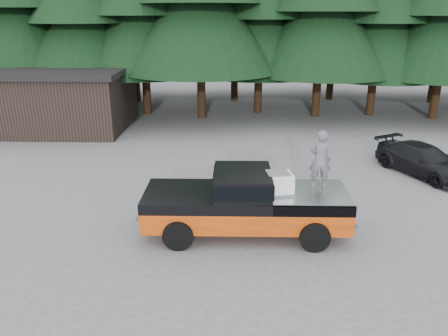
{
  "coord_description": "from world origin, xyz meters",
  "views": [
    {
      "loc": [
        0.91,
        -11.7,
        6.16
      ],
      "look_at": [
        0.67,
        0.0,
        1.94
      ],
      "focal_mm": 35.0,
      "sensor_mm": 36.0,
      "label": 1
    }
  ],
  "objects_px": {
    "air_compressor": "(277,184)",
    "parked_car": "(423,160)",
    "pickup_truck": "(245,212)",
    "utility_building": "(53,98)",
    "man_on_bed": "(320,159)"
  },
  "relations": [
    {
      "from": "utility_building",
      "to": "pickup_truck",
      "type": "bearing_deg",
      "value": -49.87
    },
    {
      "from": "man_on_bed",
      "to": "utility_building",
      "type": "xyz_separation_m",
      "value": [
        -12.4,
        11.9,
        -0.52
      ]
    },
    {
      "from": "pickup_truck",
      "to": "utility_building",
      "type": "relative_size",
      "value": 0.71
    },
    {
      "from": "air_compressor",
      "to": "parked_car",
      "type": "distance_m",
      "value": 8.19
    },
    {
      "from": "air_compressor",
      "to": "man_on_bed",
      "type": "bearing_deg",
      "value": 9.91
    },
    {
      "from": "air_compressor",
      "to": "parked_car",
      "type": "xyz_separation_m",
      "value": [
        6.29,
        5.15,
        -1.01
      ]
    },
    {
      "from": "pickup_truck",
      "to": "man_on_bed",
      "type": "relative_size",
      "value": 3.51
    },
    {
      "from": "pickup_truck",
      "to": "utility_building",
      "type": "distance_m",
      "value": 16.0
    },
    {
      "from": "man_on_bed",
      "to": "parked_car",
      "type": "relative_size",
      "value": 0.42
    },
    {
      "from": "pickup_truck",
      "to": "parked_car",
      "type": "height_order",
      "value": "pickup_truck"
    },
    {
      "from": "pickup_truck",
      "to": "parked_car",
      "type": "distance_m",
      "value": 8.76
    },
    {
      "from": "pickup_truck",
      "to": "air_compressor",
      "type": "height_order",
      "value": "air_compressor"
    },
    {
      "from": "pickup_truck",
      "to": "utility_building",
      "type": "xyz_separation_m",
      "value": [
        -10.29,
        12.21,
        1.0
      ]
    },
    {
      "from": "pickup_truck",
      "to": "air_compressor",
      "type": "distance_m",
      "value": 1.29
    },
    {
      "from": "parked_car",
      "to": "utility_building",
      "type": "xyz_separation_m",
      "value": [
        -17.47,
        7.18,
        1.07
      ]
    }
  ]
}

